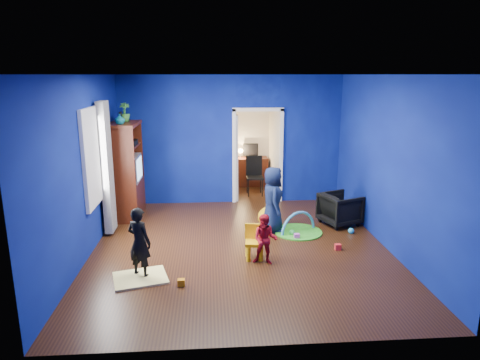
{
  "coord_description": "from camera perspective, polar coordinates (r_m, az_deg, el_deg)",
  "views": [
    {
      "loc": [
        -0.51,
        -6.84,
        2.9
      ],
      "look_at": [
        0.02,
        0.4,
        1.1
      ],
      "focal_mm": 32.0,
      "sensor_mm": 36.0,
      "label": 1
    }
  ],
  "objects": [
    {
      "name": "folding_chair",
      "position": [
        10.49,
        1.98,
        0.44
      ],
      "size": [
        0.4,
        0.4,
        0.92
      ],
      "primitive_type": "cube",
      "color": "black",
      "rests_on": "floor"
    },
    {
      "name": "potted_plant",
      "position": [
        9.15,
        -15.15,
        8.73
      ],
      "size": [
        0.26,
        0.26,
        0.38
      ],
      "primitive_type": "imported",
      "rotation": [
        0.0,
        0.0,
        0.26
      ],
      "color": "green",
      "rests_on": "tv_armoire"
    },
    {
      "name": "wall_back",
      "position": [
        9.71,
        -1.16,
        5.31
      ],
      "size": [
        5.0,
        0.02,
        2.9
      ],
      "primitive_type": "cube",
      "color": "navy",
      "rests_on": "floor"
    },
    {
      "name": "toy_3",
      "position": [
        8.04,
        6.96,
        -6.95
      ],
      "size": [
        0.11,
        0.11,
        0.11
      ],
      "primitive_type": "sphere",
      "color": "green",
      "rests_on": "floor"
    },
    {
      "name": "curtain",
      "position": [
        8.13,
        -17.35,
        1.55
      ],
      "size": [
        0.14,
        0.42,
        2.4
      ],
      "primitive_type": "cube",
      "color": "slate",
      "rests_on": "floor"
    },
    {
      "name": "toy_1",
      "position": [
        8.33,
        14.6,
        -6.54
      ],
      "size": [
        0.11,
        0.11,
        0.11
      ],
      "primitive_type": "sphere",
      "color": "#28B2E7",
      "rests_on": "floor"
    },
    {
      "name": "wall_right",
      "position": [
        7.61,
        19.18,
        2.14
      ],
      "size": [
        0.02,
        5.5,
        2.9
      ],
      "primitive_type": "cube",
      "color": "navy",
      "rests_on": "floor"
    },
    {
      "name": "kid_chair",
      "position": [
        6.95,
        1.9,
        -8.52
      ],
      "size": [
        0.32,
        0.32,
        0.5
      ],
      "primitive_type": "cube",
      "rotation": [
        0.0,
        0.0,
        -0.14
      ],
      "color": "yellow",
      "rests_on": "floor"
    },
    {
      "name": "crt_tv",
      "position": [
        9.09,
        -14.71,
        1.5
      ],
      "size": [
        0.46,
        0.7,
        0.54
      ],
      "primitive_type": "cube",
      "color": "silver",
      "rests_on": "tv_armoire"
    },
    {
      "name": "child_navy",
      "position": [
        8.03,
        4.37,
        -2.62
      ],
      "size": [
        0.4,
        0.61,
        1.24
      ],
      "primitive_type": "imported",
      "rotation": [
        0.0,
        0.0,
        1.58
      ],
      "color": "#10143D",
      "rests_on": "floor"
    },
    {
      "name": "wall_left",
      "position": [
        7.27,
        -20.01,
        1.54
      ],
      "size": [
        0.02,
        5.5,
        2.9
      ],
      "primitive_type": "cube",
      "color": "navy",
      "rests_on": "floor"
    },
    {
      "name": "vase",
      "position": [
        8.65,
        -15.74,
        7.82
      ],
      "size": [
        0.25,
        0.25,
        0.2
      ],
      "primitive_type": "imported",
      "rotation": [
        0.0,
        0.0,
        -0.37
      ],
      "color": "#0C4E62",
      "rests_on": "tv_armoire"
    },
    {
      "name": "window_left",
      "position": [
        7.58,
        -19.27,
        2.85
      ],
      "size": [
        0.03,
        0.95,
        1.55
      ],
      "primitive_type": "cube",
      "color": "white",
      "rests_on": "wall_left"
    },
    {
      "name": "desk_monitor",
      "position": [
        11.44,
        1.42,
        4.08
      ],
      "size": [
        0.4,
        0.05,
        0.32
      ],
      "primitive_type": "cube",
      "color": "black",
      "rests_on": "study_desk"
    },
    {
      "name": "armchair",
      "position": [
        8.7,
        13.19,
        -3.77
      ],
      "size": [
        0.89,
        0.88,
        0.63
      ],
      "primitive_type": "imported",
      "rotation": [
        0.0,
        0.0,
        1.94
      ],
      "color": "black",
      "rests_on": "floor"
    },
    {
      "name": "toy_0",
      "position": [
        7.53,
        12.92,
        -8.7
      ],
      "size": [
        0.1,
        0.08,
        0.1
      ],
      "primitive_type": "cube",
      "color": "red",
      "rests_on": "floor"
    },
    {
      "name": "ceiling",
      "position": [
        6.86,
        0.05,
        13.9
      ],
      "size": [
        5.0,
        5.5,
        0.01
      ],
      "primitive_type": "cube",
      "color": "white",
      "rests_on": "wall_back"
    },
    {
      "name": "floor",
      "position": [
        7.45,
        0.05,
        -9.02
      ],
      "size": [
        5.0,
        5.5,
        0.01
      ],
      "primitive_type": "cube",
      "color": "black",
      "rests_on": "ground"
    },
    {
      "name": "toddler_red",
      "position": [
        6.73,
        3.38,
        -7.92
      ],
      "size": [
        0.45,
        0.39,
        0.81
      ],
      "primitive_type": "imported",
      "rotation": [
        0.0,
        0.0,
        -0.24
      ],
      "color": "red",
      "rests_on": "floor"
    },
    {
      "name": "toy_4",
      "position": [
        7.87,
        7.58,
        -7.46
      ],
      "size": [
        0.1,
        0.08,
        0.1
      ],
      "primitive_type": "cube",
      "color": "#D951D1",
      "rests_on": "floor"
    },
    {
      "name": "doorway",
      "position": [
        9.83,
        2.35,
        3.04
      ],
      "size": [
        1.16,
        0.1,
        2.1
      ],
      "primitive_type": "cube",
      "color": "white",
      "rests_on": "floor"
    },
    {
      "name": "desk_lamp",
      "position": [
        11.36,
        0.04,
        3.91
      ],
      "size": [
        0.14,
        0.14,
        0.14
      ],
      "primitive_type": "sphere",
      "color": "#FFD88C",
      "rests_on": "study_desk"
    },
    {
      "name": "study_desk",
      "position": [
        11.44,
        1.46,
        1.14
      ],
      "size": [
        0.88,
        0.44,
        0.75
      ],
      "primitive_type": "cube",
      "color": "#3D140A",
      "rests_on": "floor"
    },
    {
      "name": "play_mat",
      "position": [
        8.2,
        7.76,
        -6.86
      ],
      "size": [
        0.9,
        0.9,
        0.02
      ],
      "primitive_type": "cylinder",
      "color": "#3F9622",
      "rests_on": "floor"
    },
    {
      "name": "alcove",
      "position": [
        10.65,
        1.82,
        4.98
      ],
      "size": [
        1.0,
        1.75,
        2.5
      ],
      "primitive_type": null,
      "color": "silver",
      "rests_on": "floor"
    },
    {
      "name": "tv_armoire",
      "position": [
        9.11,
        -14.94,
        1.25
      ],
      "size": [
        0.58,
        1.14,
        1.96
      ],
      "primitive_type": "cube",
      "color": "#371409",
      "rests_on": "floor"
    },
    {
      "name": "child_black",
      "position": [
        6.44,
        -13.27,
        -8.09
      ],
      "size": [
        0.46,
        0.41,
        1.06
      ],
      "primitive_type": "imported",
      "rotation": [
        0.0,
        0.0,
        2.61
      ],
      "color": "black",
      "rests_on": "floor"
    },
    {
      "name": "toy_2",
      "position": [
        6.25,
        -7.85,
        -13.39
      ],
      "size": [
        0.1,
        0.08,
        0.1
      ],
      "primitive_type": "cube",
      "color": "orange",
      "rests_on": "floor"
    },
    {
      "name": "toy_arch",
      "position": [
        8.2,
        7.76,
        -6.81
      ],
      "size": [
        0.73,
        0.42,
        0.8
      ],
      "primitive_type": "torus",
      "rotation": [
        1.57,
        0.0,
        0.48
      ],
      "color": "#3F8CD8",
      "rests_on": "floor"
    },
    {
      "name": "wall_front",
      "position": [
        4.37,
        2.74,
        -5.5
      ],
      "size": [
        5.0,
        0.02,
        2.9
      ],
      "primitive_type": "cube",
      "color": "navy",
      "rests_on": "floor"
    },
    {
      "name": "hopper_ball",
      "position": [
        8.39,
        3.73,
        -4.94
      ],
      "size": [
        0.39,
        0.39,
        0.39
      ],
      "primitive_type": "sphere",
      "color": "yellow",
      "rests_on": "floor"
    },
    {
      "name": "book_shelf",
      "position": [
        11.3,
        1.46,
        9.43
      ],
      "size": [
        0.88,
        0.24,
        0.04
      ],
      "primitive_type": "cube",
      "color": "white",
      "rests_on": "study_desk"
    },
    {
      "name": "yellow_blanket",
      "position": [
        6.56,
        -13.15,
        -12.59
      ],
      "size": [
        0.88,
        0.78,
        0.03
      ],
      "primitive_type": "cube",
      "rotation": [
        0.0,
        0.0,
        0.27
      ],
      "color": "#F2E07A",
      "rests_on": "floor"
    }
  ]
}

